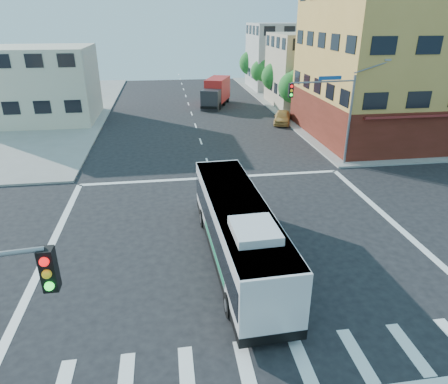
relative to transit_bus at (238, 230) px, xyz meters
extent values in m
plane|color=black|center=(0.12, 1.52, -1.70)|extent=(120.00, 120.00, 0.00)
cube|color=gray|center=(35.12, 36.52, -1.63)|extent=(50.00, 50.00, 0.15)
cube|color=#C29545|center=(20.12, 20.02, 5.30)|extent=(18.00, 15.00, 14.00)
cube|color=maroon|center=(20.12, 20.02, 0.30)|extent=(18.09, 15.08, 4.00)
cube|color=tan|center=(17.12, 35.52, 2.80)|extent=(12.00, 10.00, 9.00)
cube|color=#A9AAA4|center=(17.12, 49.52, 3.30)|extent=(12.00, 10.00, 10.00)
cube|color=beige|center=(-16.88, 31.52, 2.30)|extent=(12.00, 10.00, 8.00)
cylinder|color=slate|center=(10.92, 12.32, 1.80)|extent=(0.18, 0.18, 7.00)
cylinder|color=slate|center=(8.42, 12.07, 4.90)|extent=(5.01, 0.62, 0.12)
cube|color=black|center=(5.92, 11.82, 4.40)|extent=(0.32, 0.30, 1.00)
sphere|color=#FF0C0C|center=(5.92, 11.65, 4.70)|extent=(0.20, 0.20, 0.20)
sphere|color=yellow|center=(5.92, 11.65, 4.40)|extent=(0.20, 0.20, 0.20)
sphere|color=#19FF33|center=(5.92, 11.65, 4.10)|extent=(0.20, 0.20, 0.20)
cube|color=navy|center=(8.92, 12.12, 5.15)|extent=(1.80, 0.22, 0.28)
cube|color=gray|center=(13.42, 12.57, 6.30)|extent=(0.50, 0.22, 0.14)
cube|color=black|center=(-5.68, -8.78, 4.40)|extent=(0.32, 0.30, 1.00)
sphere|color=#FF0C0C|center=(-5.68, -8.95, 4.70)|extent=(0.20, 0.20, 0.20)
sphere|color=yellow|center=(-5.68, -8.95, 4.40)|extent=(0.20, 0.20, 0.20)
sphere|color=#19FF33|center=(-5.68, -8.95, 4.10)|extent=(0.20, 0.20, 0.20)
cylinder|color=#392114|center=(11.92, 29.52, -0.74)|extent=(0.28, 0.28, 1.92)
sphere|color=#1B5F20|center=(11.92, 29.52, 1.66)|extent=(3.60, 3.60, 3.60)
sphere|color=#1B5F20|center=(12.32, 29.22, 2.56)|extent=(2.52, 2.52, 2.52)
cylinder|color=#392114|center=(11.92, 37.52, -0.71)|extent=(0.28, 0.28, 1.99)
sphere|color=#1B5F20|center=(11.92, 37.52, 1.81)|extent=(3.80, 3.80, 3.80)
sphere|color=#1B5F20|center=(12.32, 37.22, 2.76)|extent=(2.66, 2.66, 2.66)
cylinder|color=#392114|center=(11.92, 45.52, -0.76)|extent=(0.28, 0.28, 1.89)
sphere|color=#1B5F20|center=(11.92, 45.52, 1.55)|extent=(3.40, 3.40, 3.40)
sphere|color=#1B5F20|center=(12.32, 45.22, 2.40)|extent=(2.38, 2.38, 2.38)
cylinder|color=#392114|center=(11.92, 53.52, -0.69)|extent=(0.28, 0.28, 2.03)
sphere|color=#1B5F20|center=(11.92, 53.52, 1.93)|extent=(4.00, 4.00, 4.00)
sphere|color=#1B5F20|center=(12.32, 53.22, 2.93)|extent=(2.80, 2.80, 2.80)
cube|color=black|center=(0.00, 0.02, -1.16)|extent=(2.95, 11.85, 0.44)
cube|color=silver|center=(0.00, 0.02, 0.03)|extent=(2.94, 11.83, 2.79)
cube|color=black|center=(0.00, 0.02, 0.20)|extent=(2.98, 11.48, 1.22)
cube|color=black|center=(-0.22, 5.83, 0.11)|extent=(2.30, 0.15, 1.32)
cube|color=#E5590C|center=(-0.22, 5.86, 1.08)|extent=(1.87, 0.12, 0.27)
cube|color=silver|center=(0.00, 0.02, 1.37)|extent=(2.88, 11.59, 0.12)
cube|color=silver|center=(0.11, -2.91, 1.60)|extent=(1.83, 2.22, 0.35)
cube|color=#086F42|center=(-1.24, -0.52, -0.68)|extent=(0.23, 5.38, 0.27)
cube|color=#086F42|center=(1.28, -0.42, -0.68)|extent=(0.23, 5.38, 0.27)
cylinder|color=black|center=(-1.31, 3.73, -1.19)|extent=(0.33, 1.03, 1.02)
cylinder|color=#99999E|center=(-1.45, 3.72, -1.19)|extent=(0.06, 0.51, 0.51)
cylinder|color=black|center=(1.02, 3.82, -1.19)|extent=(0.33, 1.03, 1.02)
cylinder|color=#99999E|center=(1.16, 3.82, -1.19)|extent=(0.06, 0.51, 0.51)
cylinder|color=black|center=(-1.03, -3.78, -1.19)|extent=(0.33, 1.03, 1.02)
cylinder|color=#99999E|center=(-1.16, -3.78, -1.19)|extent=(0.06, 0.51, 0.51)
cylinder|color=black|center=(1.31, -3.69, -1.19)|extent=(0.33, 1.03, 1.02)
cylinder|color=#99999E|center=(1.45, -3.68, -1.19)|extent=(0.06, 0.51, 0.51)
cube|color=#25262A|center=(2.75, 34.26, -0.45)|extent=(2.83, 2.78, 2.51)
cube|color=black|center=(2.43, 33.40, -0.06)|extent=(1.93, 0.79, 0.97)
cube|color=red|center=(4.05, 37.69, 0.33)|extent=(4.09, 5.89, 2.90)
cube|color=black|center=(3.64, 36.61, -1.17)|extent=(4.73, 7.99, 0.29)
cylinder|color=black|center=(1.87, 34.80, -1.22)|extent=(0.60, 1.00, 0.97)
cylinder|color=black|center=(3.77, 34.08, -1.22)|extent=(0.60, 1.00, 0.97)
cylinder|color=black|center=(2.86, 37.42, -1.22)|extent=(0.60, 1.00, 0.97)
cylinder|color=black|center=(4.76, 36.70, -1.22)|extent=(0.60, 1.00, 0.97)
cylinder|color=black|center=(3.72, 39.68, -1.22)|extent=(0.60, 1.00, 0.97)
cylinder|color=black|center=(5.62, 38.96, -1.22)|extent=(0.60, 1.00, 0.97)
imported|color=tan|center=(9.72, 26.09, -0.97)|extent=(3.01, 4.60, 1.46)
camera|label=1|loc=(-3.07, -16.21, 9.25)|focal=32.00mm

